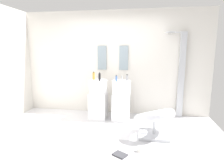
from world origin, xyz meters
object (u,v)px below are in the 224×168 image
pedestal_sink_right (121,100)px  coffee_mug (140,149)px  magazine_charcoal (120,155)px  pedestal_sink_left (98,99)px  soap_bottle_grey (127,78)px  soap_bottle_amber (94,76)px  soap_bottle_blue (116,79)px  lounge_chair (154,119)px  soap_bottle_black (100,77)px  shower_column (181,73)px

pedestal_sink_right → coffee_mug: pedestal_sink_right is taller
magazine_charcoal → coffee_mug: bearing=59.4°
pedestal_sink_right → magazine_charcoal: size_ratio=4.94×
pedestal_sink_left → soap_bottle_grey: size_ratio=6.87×
coffee_mug → pedestal_sink_right: bearing=108.5°
pedestal_sink_right → pedestal_sink_left: bearing=180.0°
coffee_mug → soap_bottle_amber: 2.08m
soap_bottle_grey → soap_bottle_blue: bearing=-150.9°
lounge_chair → soap_bottle_grey: bearing=126.2°
pedestal_sink_right → soap_bottle_black: 0.74m
magazine_charcoal → soap_bottle_grey: soap_bottle_grey is taller
coffee_mug → soap_bottle_blue: (-0.57, 1.29, 0.95)m
pedestal_sink_right → soap_bottle_black: (-0.49, -0.09, 0.54)m
shower_column → coffee_mug: bearing=-116.2°
soap_bottle_black → pedestal_sink_right: bearing=10.9°
pedestal_sink_left → lounge_chair: (1.27, -0.80, -0.13)m
soap_bottle_amber → soap_bottle_grey: (0.80, -0.03, -0.02)m
shower_column → soap_bottle_amber: size_ratio=10.79×
magazine_charcoal → coffee_mug: coffee_mug is taller
soap_bottle_amber → soap_bottle_blue: 0.59m
pedestal_sink_right → shower_column: (1.38, 0.42, 0.60)m
shower_column → coffee_mug: (-0.91, -1.84, -1.03)m
soap_bottle_grey → soap_bottle_blue: 0.26m
soap_bottle_blue → soap_bottle_black: bearing=175.7°
lounge_chair → pedestal_sink_left: bearing=148.0°
pedestal_sink_right → soap_bottle_amber: soap_bottle_amber is taller
coffee_mug → soap_bottle_amber: size_ratio=0.44×
pedestal_sink_right → soap_bottle_blue: soap_bottle_blue is taller
shower_column → soap_bottle_grey: (-1.25, -0.42, -0.08)m
coffee_mug → lounge_chair: bearing=68.4°
soap_bottle_amber → soap_bottle_black: 0.22m
soap_bottle_amber → soap_bottle_black: size_ratio=1.00×
coffee_mug → soap_bottle_amber: soap_bottle_amber is taller
soap_bottle_black → shower_column: bearing=15.5°
soap_bottle_amber → shower_column: bearing=10.7°
pedestal_sink_left → lounge_chair: 1.51m
pedestal_sink_right → coffee_mug: bearing=-71.5°
soap_bottle_black → soap_bottle_blue: (0.39, -0.03, -0.02)m
pedestal_sink_right → soap_bottle_blue: bearing=-128.5°
coffee_mug → soap_bottle_black: (-0.96, 1.32, 0.97)m
shower_column → soap_bottle_grey: 1.32m
shower_column → soap_bottle_black: (-1.87, -0.52, -0.06)m
coffee_mug → soap_bottle_black: soap_bottle_black is taller
pedestal_sink_left → soap_bottle_black: size_ratio=5.44×
pedestal_sink_right → coffee_mug: 1.55m
pedestal_sink_left → shower_column: 2.07m
soap_bottle_blue → pedestal_sink_right: bearing=51.5°
magazine_charcoal → coffee_mug: size_ratio=2.49×
shower_column → lounge_chair: shower_column is taller
pedestal_sink_left → magazine_charcoal: (0.72, -1.58, -0.46)m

